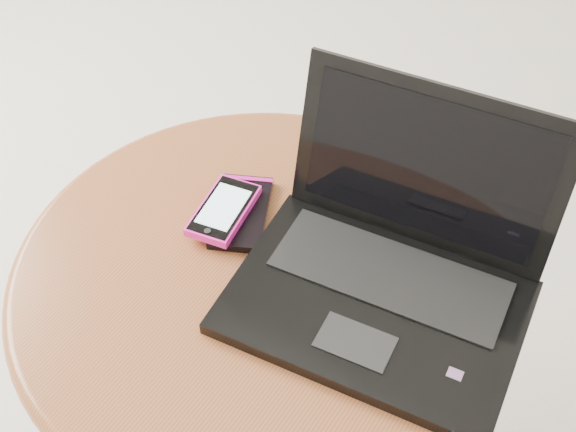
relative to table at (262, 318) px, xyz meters
The scene contains 4 objects.
table is the anchor object (origin of this frame).
laptop 0.21m from the table, 21.97° to the left, with size 0.35×0.31×0.21m.
phone_black 0.14m from the table, 139.05° to the left, with size 0.11×0.14×0.01m.
phone_pink 0.15m from the table, 153.22° to the left, with size 0.07×0.11×0.01m.
Camera 1 is at (0.23, -0.41, 1.18)m, focal length 48.11 mm.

